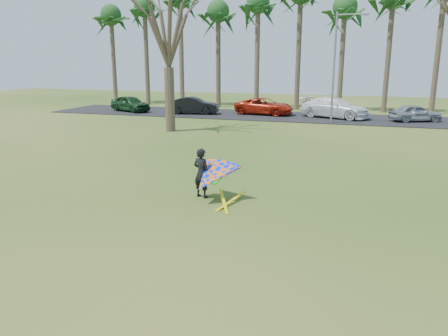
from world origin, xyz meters
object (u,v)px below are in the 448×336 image
(streetlight, at_px, (337,63))
(car_3, at_px, (335,108))
(car_0, at_px, (130,103))
(car_1, at_px, (193,106))
(car_2, at_px, (264,106))
(kite_flyer, at_px, (210,176))
(car_4, at_px, (415,113))
(bare_tree_left, at_px, (168,24))

(streetlight, xyz_separation_m, car_3, (-0.12, 3.14, -3.58))
(car_0, bearing_deg, car_1, -66.98)
(car_2, xyz_separation_m, car_3, (5.98, -0.42, 0.12))
(car_2, height_order, car_3, car_3)
(streetlight, height_order, kite_flyer, streetlight)
(car_4, xyz_separation_m, kite_flyer, (-8.49, -23.03, 0.13))
(car_4, bearing_deg, car_2, 63.34)
(car_3, bearing_deg, car_0, 114.24)
(car_2, bearing_deg, kite_flyer, -163.55)
(bare_tree_left, relative_size, car_3, 1.72)
(bare_tree_left, height_order, car_2, bare_tree_left)
(car_2, relative_size, car_3, 0.90)
(streetlight, height_order, car_3, streetlight)
(car_0, relative_size, car_3, 0.75)
(streetlight, height_order, car_2, streetlight)
(car_4, relative_size, kite_flyer, 1.61)
(streetlight, distance_m, car_0, 18.85)
(car_1, bearing_deg, car_0, 79.67)
(car_1, distance_m, car_2, 6.22)
(streetlight, distance_m, car_1, 12.85)
(car_1, bearing_deg, kite_flyer, -167.48)
(bare_tree_left, height_order, car_4, bare_tree_left)
(streetlight, xyz_separation_m, car_2, (-6.10, 3.56, -3.70))
(car_0, relative_size, car_4, 1.09)
(bare_tree_left, bearing_deg, kite_flyer, -60.20)
(car_3, bearing_deg, bare_tree_left, 156.09)
(car_3, distance_m, car_4, 6.07)
(car_3, bearing_deg, car_2, 106.75)
(car_1, height_order, car_3, car_3)
(car_1, bearing_deg, streetlight, -110.40)
(bare_tree_left, distance_m, car_0, 13.67)
(car_2, bearing_deg, bare_tree_left, 166.98)
(car_1, distance_m, car_3, 12.06)
(streetlight, bearing_deg, bare_tree_left, -145.43)
(car_1, xyz_separation_m, car_3, (12.01, 1.06, 0.10))
(streetlight, relative_size, kite_flyer, 3.35)
(bare_tree_left, distance_m, car_2, 12.88)
(car_1, distance_m, kite_flyer, 24.31)
(car_2, xyz_separation_m, kite_flyer, (3.54, -23.83, 0.09))
(car_0, bearing_deg, streetlight, -73.67)
(car_0, distance_m, car_2, 12.36)
(car_1, xyz_separation_m, car_4, (18.07, 0.68, -0.07))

